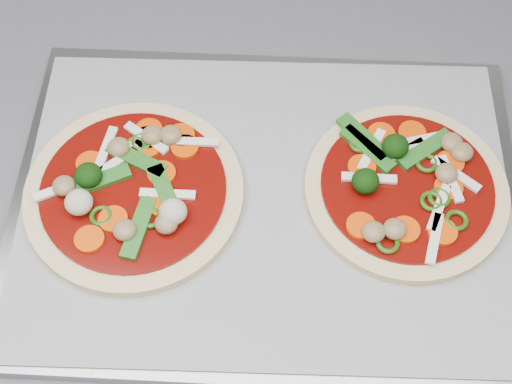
# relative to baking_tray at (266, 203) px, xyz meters

# --- Properties ---
(baking_tray) EXTENTS (0.48, 0.37, 0.01)m
(baking_tray) POSITION_rel_baking_tray_xyz_m (0.00, 0.00, 0.00)
(baking_tray) COLOR gray
(baking_tray) RESTS_ON countertop
(parchment) EXTENTS (0.46, 0.36, 0.00)m
(parchment) POSITION_rel_baking_tray_xyz_m (0.00, 0.00, 0.01)
(parchment) COLOR #A4A4A9
(parchment) RESTS_ON baking_tray
(pizza_left) EXTENTS (0.22, 0.22, 0.03)m
(pizza_left) POSITION_rel_baking_tray_xyz_m (-0.12, -0.01, 0.02)
(pizza_left) COLOR beige
(pizza_left) RESTS_ON parchment
(pizza_right) EXTENTS (0.20, 0.20, 0.03)m
(pizza_right) POSITION_rel_baking_tray_xyz_m (0.12, 0.02, 0.02)
(pizza_right) COLOR beige
(pizza_right) RESTS_ON parchment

